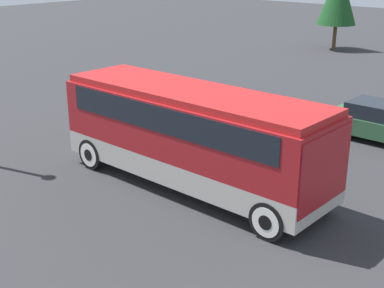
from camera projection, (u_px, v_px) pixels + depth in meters
ground_plane at (192, 186)px, 16.91m from camera, size 120.00×120.00×0.00m
tour_bus at (194, 130)px, 16.21m from camera, size 9.05×2.69×3.13m
parked_car_near at (253, 111)px, 22.49m from camera, size 4.15×1.94×1.35m
parked_car_mid at (383, 122)px, 20.74m from camera, size 4.45×1.90×1.49m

